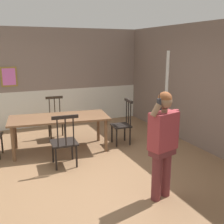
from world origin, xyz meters
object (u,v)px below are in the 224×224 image
person_figure (163,139)px  chair_opposite_corner (64,141)px  dining_table (59,120)px  chair_at_table_head (123,124)px  chair_by_doorway (56,119)px

person_figure → chair_opposite_corner: bearing=-72.0°
dining_table → chair_opposite_corner: (-0.10, -0.83, -0.18)m
dining_table → chair_opposite_corner: size_ratio=2.12×
dining_table → chair_at_table_head: chair_at_table_head is taller
chair_by_doorway → chair_opposite_corner: size_ratio=1.00×
chair_by_doorway → chair_at_table_head: (1.31, -1.01, -0.01)m
chair_opposite_corner → chair_by_doorway: bearing=86.0°
chair_by_doorway → person_figure: size_ratio=0.63×
chair_at_table_head → person_figure: bearing=172.8°
chair_at_table_head → person_figure: (-0.48, -2.31, 0.43)m
chair_opposite_corner → dining_table: bearing=86.1°
dining_table → chair_opposite_corner: bearing=-97.2°
chair_by_doorway → person_figure: person_figure is taller
chair_at_table_head → chair_opposite_corner: chair_at_table_head is taller
dining_table → chair_by_doorway: chair_by_doorway is taller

